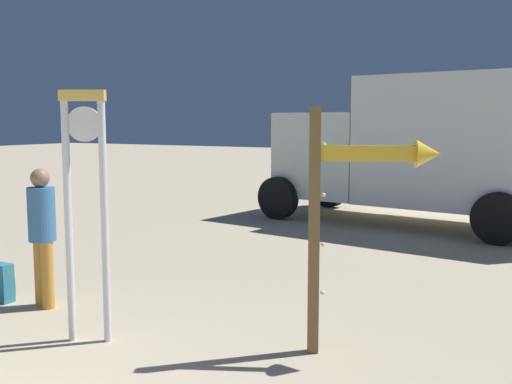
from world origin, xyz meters
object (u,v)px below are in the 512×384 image
at_px(backpack, 2,283).
at_px(standing_clock, 86,195).
at_px(arrow_sign, 359,195).
at_px(box_truck_near, 442,146).
at_px(person_near_clock, 42,230).

bearing_deg(backpack, standing_clock, -13.43).
xyz_separation_m(arrow_sign, box_truck_near, (-0.80, 7.06, 0.14)).
xyz_separation_m(arrow_sign, backpack, (-4.14, -0.51, -1.23)).
distance_m(standing_clock, backpack, 2.20).
bearing_deg(arrow_sign, person_near_clock, -173.48).
xyz_separation_m(backpack, box_truck_near, (3.34, 7.57, 1.37)).
relative_size(arrow_sign, box_truck_near, 0.33).
height_order(arrow_sign, person_near_clock, arrow_sign).
height_order(standing_clock, box_truck_near, box_truck_near).
distance_m(arrow_sign, backpack, 4.35).
relative_size(standing_clock, arrow_sign, 1.07).
distance_m(person_near_clock, box_truck_near, 7.99).
xyz_separation_m(person_near_clock, backpack, (-0.60, -0.10, -0.66)).
distance_m(standing_clock, box_truck_near, 8.15).
height_order(standing_clock, backpack, standing_clock).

